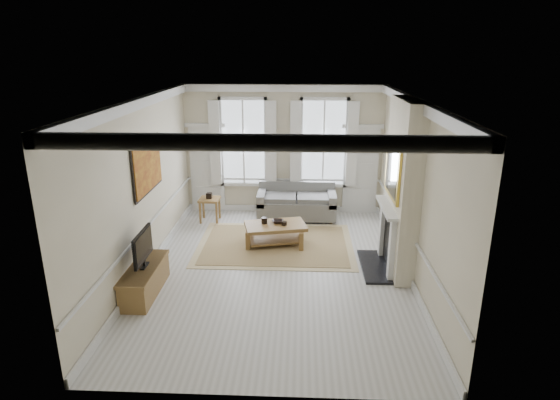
{
  "coord_description": "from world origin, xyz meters",
  "views": [
    {
      "loc": [
        0.45,
        -8.53,
        4.29
      ],
      "look_at": [
        0.04,
        0.73,
        1.25
      ],
      "focal_mm": 30.0,
      "sensor_mm": 36.0,
      "label": 1
    }
  ],
  "objects_px": {
    "sofa": "(297,204)",
    "tv_stand": "(145,280)",
    "coffee_table": "(275,228)",
    "side_table": "(210,202)"
  },
  "relations": [
    {
      "from": "coffee_table",
      "to": "tv_stand",
      "type": "distance_m",
      "value": 3.21
    },
    {
      "from": "sofa",
      "to": "side_table",
      "type": "height_order",
      "value": "sofa"
    },
    {
      "from": "coffee_table",
      "to": "tv_stand",
      "type": "bearing_deg",
      "value": -147.35
    },
    {
      "from": "sofa",
      "to": "coffee_table",
      "type": "height_order",
      "value": "sofa"
    },
    {
      "from": "sofa",
      "to": "tv_stand",
      "type": "relative_size",
      "value": 1.36
    },
    {
      "from": "coffee_table",
      "to": "sofa",
      "type": "bearing_deg",
      "value": 63.16
    },
    {
      "from": "sofa",
      "to": "side_table",
      "type": "distance_m",
      "value": 2.26
    },
    {
      "from": "sofa",
      "to": "tv_stand",
      "type": "height_order",
      "value": "sofa"
    },
    {
      "from": "tv_stand",
      "to": "coffee_table",
      "type": "bearing_deg",
      "value": 45.56
    },
    {
      "from": "side_table",
      "to": "coffee_table",
      "type": "xyz_separation_m",
      "value": [
        1.77,
        -1.47,
        -0.08
      ]
    }
  ]
}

